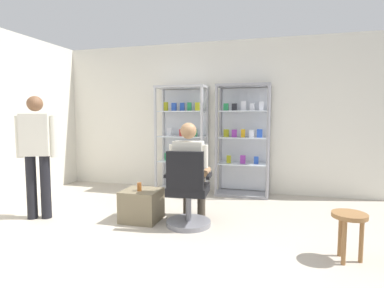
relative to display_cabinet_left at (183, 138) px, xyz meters
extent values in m
plane|color=#B2A899|center=(0.55, -2.76, -0.97)|extent=(7.20, 7.20, 0.00)
cube|color=silver|center=(0.55, 0.24, 0.38)|extent=(6.00, 0.10, 2.70)
cylinder|color=#B7B7BC|center=(-0.42, -0.26, -0.02)|extent=(0.05, 0.05, 1.90)
cylinder|color=#B7B7BC|center=(0.43, -0.26, -0.02)|extent=(0.05, 0.05, 1.90)
cylinder|color=#B7B7BC|center=(-0.42, 0.14, -0.02)|extent=(0.05, 0.05, 1.90)
cylinder|color=#B7B7BC|center=(0.43, 0.14, -0.02)|extent=(0.05, 0.05, 1.90)
cube|color=#B7B7BC|center=(0.00, -0.06, 0.91)|extent=(0.90, 0.45, 0.04)
cube|color=#B7B7BC|center=(0.00, -0.06, -0.95)|extent=(0.90, 0.45, 0.04)
cube|color=silver|center=(0.00, 0.15, -0.02)|extent=(0.84, 0.02, 1.80)
cube|color=silver|center=(0.00, -0.06, -0.42)|extent=(0.82, 0.39, 0.02)
cube|color=#268C4C|center=(-0.28, -0.08, -0.34)|extent=(0.08, 0.04, 0.13)
cube|color=silver|center=(-0.14, -0.07, -0.35)|extent=(0.09, 0.04, 0.12)
cube|color=silver|center=(-0.01, -0.11, -0.33)|extent=(0.08, 0.03, 0.15)
cube|color=black|center=(0.14, -0.05, -0.33)|extent=(0.08, 0.04, 0.16)
cube|color=#999919|center=(0.29, -0.10, -0.35)|extent=(0.08, 0.04, 0.12)
cube|color=silver|center=(0.00, -0.06, 0.03)|extent=(0.82, 0.39, 0.02)
cube|color=silver|center=(-0.25, -0.03, 0.11)|extent=(0.09, 0.03, 0.14)
cube|color=red|center=(-0.01, -0.03, 0.10)|extent=(0.08, 0.04, 0.12)
cube|color=#268C4C|center=(0.24, -0.02, 0.10)|extent=(0.08, 0.05, 0.12)
cube|color=silver|center=(0.00, -0.06, 0.48)|extent=(0.82, 0.39, 0.02)
cube|color=#999919|center=(-0.28, -0.10, 0.57)|extent=(0.08, 0.04, 0.16)
cube|color=#264CB2|center=(-0.14, -0.07, 0.56)|extent=(0.09, 0.05, 0.14)
cube|color=#264CB2|center=(0.01, -0.03, 0.56)|extent=(0.08, 0.06, 0.15)
cube|color=#268C4C|center=(0.14, -0.03, 0.57)|extent=(0.08, 0.05, 0.15)
cube|color=#999919|center=(0.30, -0.07, 0.57)|extent=(0.08, 0.05, 0.15)
cylinder|color=gray|center=(0.68, -0.26, -0.02)|extent=(0.05, 0.05, 1.90)
cylinder|color=gray|center=(1.53, -0.26, -0.02)|extent=(0.05, 0.05, 1.90)
cylinder|color=gray|center=(0.68, 0.14, -0.02)|extent=(0.05, 0.05, 1.90)
cylinder|color=gray|center=(1.53, 0.14, -0.02)|extent=(0.05, 0.05, 1.90)
cube|color=gray|center=(1.10, -0.06, 0.91)|extent=(0.90, 0.45, 0.04)
cube|color=gray|center=(1.10, -0.06, -0.95)|extent=(0.90, 0.45, 0.04)
cube|color=silver|center=(1.10, 0.15, -0.02)|extent=(0.84, 0.02, 1.80)
cube|color=silver|center=(1.10, -0.06, -0.42)|extent=(0.82, 0.39, 0.02)
cube|color=#999919|center=(0.86, -0.08, -0.34)|extent=(0.07, 0.04, 0.13)
cube|color=purple|center=(1.11, -0.09, -0.34)|extent=(0.09, 0.04, 0.14)
cube|color=#264CB2|center=(1.33, -0.06, -0.35)|extent=(0.08, 0.04, 0.12)
cube|color=silver|center=(1.10, -0.06, 0.03)|extent=(0.82, 0.39, 0.02)
cube|color=#999919|center=(0.81, -0.03, 0.11)|extent=(0.09, 0.04, 0.13)
cube|color=purple|center=(0.96, -0.09, 0.10)|extent=(0.09, 0.05, 0.13)
cube|color=gold|center=(1.10, -0.06, 0.11)|extent=(0.07, 0.04, 0.13)
cube|color=silver|center=(1.25, -0.09, 0.10)|extent=(0.08, 0.05, 0.12)
cube|color=#264CB2|center=(1.38, -0.07, 0.11)|extent=(0.09, 0.06, 0.14)
cube|color=silver|center=(1.10, -0.06, 0.48)|extent=(0.82, 0.39, 0.02)
cube|color=#268C4C|center=(0.81, -0.07, 0.55)|extent=(0.08, 0.05, 0.12)
cube|color=black|center=(0.95, -0.10, 0.55)|extent=(0.08, 0.05, 0.12)
cube|color=silver|center=(1.11, -0.08, 0.57)|extent=(0.09, 0.04, 0.16)
cube|color=silver|center=(1.25, -0.09, 0.55)|extent=(0.08, 0.04, 0.12)
cube|color=silver|center=(1.40, -0.04, 0.57)|extent=(0.07, 0.03, 0.15)
cylinder|color=slate|center=(0.63, -1.76, -0.94)|extent=(0.56, 0.56, 0.06)
cylinder|color=slate|center=(0.63, -1.76, -0.73)|extent=(0.07, 0.07, 0.41)
cube|color=black|center=(0.63, -1.76, -0.51)|extent=(0.52, 0.52, 0.10)
cube|color=black|center=(0.65, -1.97, -0.23)|extent=(0.45, 0.12, 0.45)
cube|color=black|center=(0.89, -1.74, -0.33)|extent=(0.07, 0.30, 0.04)
cube|color=black|center=(0.37, -1.79, -0.33)|extent=(0.07, 0.30, 0.04)
cylinder|color=#3F382D|center=(0.71, -1.55, -0.41)|extent=(0.17, 0.41, 0.14)
cylinder|color=#3F382D|center=(0.69, -1.36, -0.69)|extent=(0.11, 0.11, 0.56)
cylinder|color=#3F382D|center=(0.51, -1.57, -0.41)|extent=(0.17, 0.41, 0.14)
cylinder|color=#3F382D|center=(0.49, -1.37, -0.69)|extent=(0.11, 0.11, 0.56)
cube|color=beige|center=(0.63, -1.76, -0.16)|extent=(0.38, 0.25, 0.50)
sphere|color=#99704C|center=(0.63, -1.76, 0.22)|extent=(0.20, 0.20, 0.20)
cylinder|color=beige|center=(0.83, -1.74, -0.09)|extent=(0.09, 0.09, 0.28)
cylinder|color=#99704C|center=(0.81, -1.57, -0.31)|extent=(0.11, 0.31, 0.08)
cylinder|color=beige|center=(0.43, -1.78, -0.09)|extent=(0.09, 0.09, 0.28)
cylinder|color=#99704C|center=(0.41, -1.60, -0.31)|extent=(0.11, 0.31, 0.08)
cube|color=#72664C|center=(-0.02, -1.75, -0.76)|extent=(0.48, 0.45, 0.41)
cylinder|color=brown|center=(-0.02, -1.80, -0.51)|extent=(0.06, 0.06, 0.11)
cylinder|color=black|center=(-1.29, -2.00, -0.54)|extent=(0.13, 0.13, 0.85)
cylinder|color=beige|center=(-1.18, -1.95, 0.13)|extent=(0.09, 0.09, 0.55)
cylinder|color=black|center=(-1.46, -2.07, -0.54)|extent=(0.13, 0.13, 0.85)
cylinder|color=beige|center=(-1.58, -2.12, 0.13)|extent=(0.09, 0.09, 0.55)
cube|color=beige|center=(-1.38, -2.03, 0.16)|extent=(0.42, 0.34, 0.55)
sphere|color=brown|center=(-1.38, -2.03, 0.56)|extent=(0.20, 0.20, 0.20)
cylinder|color=olive|center=(2.35, -2.28, -0.52)|extent=(0.32, 0.32, 0.04)
cylinder|color=olive|center=(2.46, -2.28, -0.76)|extent=(0.04, 0.04, 0.42)
cylinder|color=olive|center=(2.30, -2.19, -0.76)|extent=(0.04, 0.04, 0.42)
cylinder|color=olive|center=(2.30, -2.38, -0.76)|extent=(0.04, 0.04, 0.42)
camera|label=1|loc=(1.70, -5.44, 0.41)|focal=29.32mm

